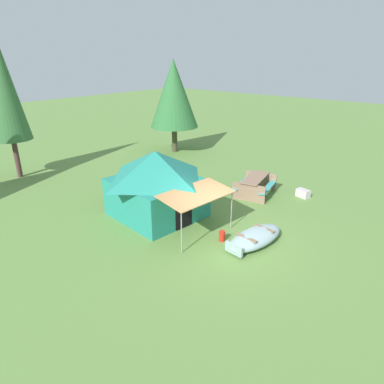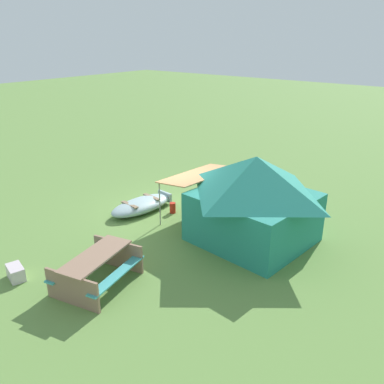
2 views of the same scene
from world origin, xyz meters
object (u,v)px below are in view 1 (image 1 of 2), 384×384
object	(u,v)px
beached_rowboat	(255,237)
cooler_box	(303,193)
picnic_table	(255,184)
pine_tree_back_right	(3,85)
pine_tree_back_left	(174,94)
canvas_cabin_tent	(156,183)
fuel_can	(222,236)

from	to	relation	value
beached_rowboat	cooler_box	world-z (taller)	beached_rowboat
picnic_table	cooler_box	xyz separation A→B (m)	(1.07, -1.75, -0.32)
pine_tree_back_right	pine_tree_back_left	bearing A→B (deg)	-17.03
canvas_cabin_tent	pine_tree_back_left	bearing A→B (deg)	38.83
fuel_can	pine_tree_back_right	xyz separation A→B (m)	(-1.33, 11.41, 4.21)
fuel_can	pine_tree_back_left	world-z (taller)	pine_tree_back_left
picnic_table	pine_tree_back_left	bearing A→B (deg)	68.35
fuel_can	pine_tree_back_left	bearing A→B (deg)	50.72
fuel_can	cooler_box	bearing A→B (deg)	-4.97
pine_tree_back_left	pine_tree_back_right	world-z (taller)	pine_tree_back_right
cooler_box	pine_tree_back_right	bearing A→B (deg)	119.14
pine_tree_back_right	canvas_cabin_tent	bearing A→B (deg)	-80.92
canvas_cabin_tent	pine_tree_back_left	size ratio (longest dim) A/B	0.83
beached_rowboat	canvas_cabin_tent	bearing A→B (deg)	97.62
pine_tree_back_left	fuel_can	bearing A→B (deg)	-129.28
picnic_table	pine_tree_back_left	distance (m)	8.63
picnic_table	fuel_can	distance (m)	4.42
cooler_box	pine_tree_back_right	xyz separation A→B (m)	(-6.62, 11.87, 4.21)
beached_rowboat	pine_tree_back_right	size ratio (longest dim) A/B	0.35
beached_rowboat	picnic_table	distance (m)	4.29
beached_rowboat	fuel_can	world-z (taller)	beached_rowboat
fuel_can	pine_tree_back_left	distance (m)	11.85
beached_rowboat	fuel_can	bearing A→B (deg)	120.66
beached_rowboat	pine_tree_back_left	size ratio (longest dim) A/B	0.44
pine_tree_back_left	pine_tree_back_right	size ratio (longest dim) A/B	0.79
picnic_table	pine_tree_back_left	world-z (taller)	pine_tree_back_left
pine_tree_back_left	beached_rowboat	bearing A→B (deg)	-124.44
picnic_table	pine_tree_back_right	distance (m)	12.18
picnic_table	pine_tree_back_right	size ratio (longest dim) A/B	0.31
fuel_can	pine_tree_back_left	size ratio (longest dim) A/B	0.06
canvas_cabin_tent	cooler_box	distance (m)	6.42
canvas_cabin_tent	fuel_can	bearing A→B (deg)	-90.28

